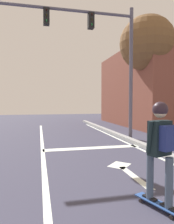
{
  "coord_description": "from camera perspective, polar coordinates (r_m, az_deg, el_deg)",
  "views": [
    {
      "loc": [
        -0.45,
        1.31,
        1.6
      ],
      "look_at": [
        0.95,
        7.31,
        1.32
      ],
      "focal_mm": 33.11,
      "sensor_mm": 36.0,
      "label": 1
    }
  ],
  "objects": [
    {
      "name": "lane_line_center",
      "position": [
        4.95,
        -11.68,
        -16.25
      ],
      "size": [
        0.12,
        20.0,
        0.01
      ],
      "primitive_type": "cube",
      "color": "silver",
      "rests_on": "ground"
    },
    {
      "name": "lane_line_curbside",
      "position": [
        6.0,
        22.5,
        -13.03
      ],
      "size": [
        0.12,
        20.0,
        0.01
      ],
      "primitive_type": "cube",
      "color": "silver",
      "rests_on": "ground"
    },
    {
      "name": "stop_bar",
      "position": [
        7.39,
        1.5,
        -9.89
      ],
      "size": [
        3.43,
        0.4,
        0.01
      ],
      "primitive_type": "cube",
      "color": "silver",
      "rests_on": "ground"
    },
    {
      "name": "lane_arrow_stem",
      "position": [
        4.77,
        12.98,
        -17.0
      ],
      "size": [
        0.16,
        1.4,
        0.01
      ],
      "primitive_type": "cube",
      "color": "silver",
      "rests_on": "ground"
    },
    {
      "name": "lane_arrow_head",
      "position": [
        5.51,
        8.97,
        -14.27
      ],
      "size": [
        0.71,
        0.71,
        0.01
      ],
      "primitive_type": "cube",
      "rotation": [
        0.0,
        0.0,
        0.79
      ],
      "color": "silver",
      "rests_on": "ground"
    },
    {
      "name": "skateboard",
      "position": [
        3.57,
        19.18,
        -22.9
      ],
      "size": [
        0.44,
        0.84,
        0.08
      ],
      "color": "#2A4F97",
      "rests_on": "ground"
    },
    {
      "name": "skater",
      "position": [
        3.27,
        19.69,
        -7.51
      ],
      "size": [
        0.41,
        0.58,
        1.53
      ],
      "color": "#415168",
      "rests_on": "skateboard"
    },
    {
      "name": "traffic_signal_mast",
      "position": [
        9.19,
        3.43,
        18.29
      ],
      "size": [
        5.55,
        0.34,
        5.71
      ],
      "color": "#565465",
      "rests_on": "ground"
    },
    {
      "name": "roadside_tree",
      "position": [
        12.44,
        16.23,
        17.58
      ],
      "size": [
        3.02,
        3.02,
        6.38
      ],
      "color": "brown",
      "rests_on": "ground"
    },
    {
      "name": "building_block",
      "position": [
        16.73,
        22.05,
        5.85
      ],
      "size": [
        8.11,
        8.72,
        5.21
      ],
      "primitive_type": "cube",
      "color": "brown",
      "rests_on": "ground"
    }
  ]
}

